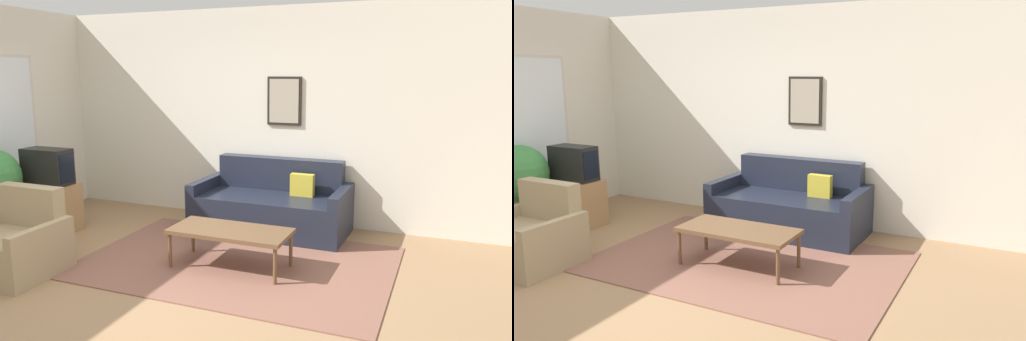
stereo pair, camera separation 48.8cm
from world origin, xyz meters
The scene contains 9 objects.
ground_plane centered at (0.00, 0.00, 0.00)m, with size 16.00×16.00×0.00m, color #997551.
area_rug centered at (0.65, 1.03, 0.01)m, with size 3.08×2.09×0.01m.
wall_back centered at (0.00, 2.63, 1.35)m, with size 8.00×0.09×2.70m.
couch centered at (0.61, 2.16, 0.30)m, with size 1.84×0.90×0.85m.
coffee_table centered at (0.64, 0.88, 0.36)m, with size 1.17×0.54×0.40m.
tv_stand centered at (-1.88, 1.15, 0.29)m, with size 0.64×0.43×0.58m.
tv centered at (-1.88, 1.15, 0.80)m, with size 0.59×0.28×0.43m.
armchair centered at (-1.26, 0.01, 0.27)m, with size 0.92×0.76×0.80m.
potted_plant_by_window centered at (-2.17, 1.52, 0.37)m, with size 0.37×0.37×0.61m.
Camera 1 is at (2.61, -3.35, 1.90)m, focal length 35.00 mm.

